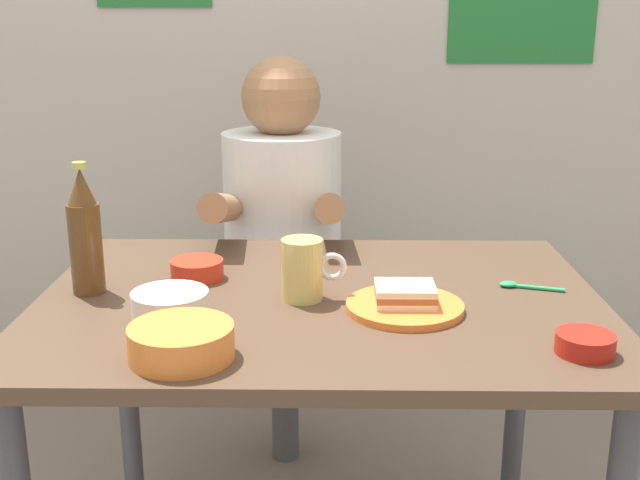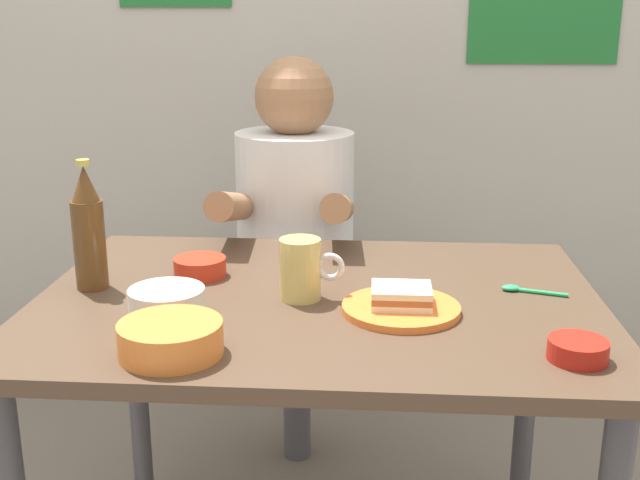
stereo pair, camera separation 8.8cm
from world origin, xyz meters
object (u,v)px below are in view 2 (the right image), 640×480
at_px(stool, 296,347).
at_px(soup_bowl_orange, 171,337).
at_px(beer_mug, 302,269).
at_px(dining_table, 318,340).
at_px(person_seated, 295,208).
at_px(sandwich, 401,296).
at_px(plate_orange, 401,308).
at_px(beer_bottle, 89,231).

distance_m(stool, soup_bowl_orange, 1.02).
bearing_deg(beer_mug, dining_table, 28.10).
xyz_separation_m(stool, soup_bowl_orange, (-0.11, -0.92, 0.42)).
bearing_deg(person_seated, sandwich, -68.67).
xyz_separation_m(dining_table, soup_bowl_orange, (-0.22, -0.29, 0.12)).
bearing_deg(stool, plate_orange, -68.98).
distance_m(dining_table, person_seated, 0.64).
bearing_deg(sandwich, person_seated, 111.33).
bearing_deg(plate_orange, stool, 111.02).
bearing_deg(stool, beer_bottle, -119.44).
height_order(beer_mug, beer_bottle, beer_bottle).
bearing_deg(plate_orange, beer_bottle, 171.64).
distance_m(dining_table, beer_bottle, 0.50).
bearing_deg(beer_mug, soup_bowl_orange, -124.15).
height_order(sandwich, soup_bowl_orange, soup_bowl_orange).
xyz_separation_m(beer_bottle, soup_bowl_orange, (0.24, -0.31, -0.09)).
xyz_separation_m(dining_table, person_seated, (-0.11, 0.62, 0.12)).
height_order(person_seated, soup_bowl_orange, person_seated).
xyz_separation_m(stool, beer_bottle, (-0.35, -0.61, 0.51)).
bearing_deg(soup_bowl_orange, person_seated, 83.36).
bearing_deg(beer_mug, beer_bottle, 175.67).
distance_m(stool, sandwich, 0.87).
distance_m(sandwich, beer_mug, 0.20).
bearing_deg(soup_bowl_orange, beer_mug, 55.85).
xyz_separation_m(dining_table, beer_bottle, (-0.46, 0.02, 0.21)).
height_order(stool, beer_mug, beer_mug).
distance_m(dining_table, stool, 0.71).
xyz_separation_m(plate_orange, beer_bottle, (-0.62, 0.09, 0.11)).
xyz_separation_m(sandwich, soup_bowl_orange, (-0.38, -0.22, -0.00)).
xyz_separation_m(person_seated, beer_bottle, (-0.35, -0.60, 0.09)).
relative_size(plate_orange, beer_mug, 1.75).
relative_size(dining_table, plate_orange, 5.00).
bearing_deg(beer_mug, sandwich, -17.04).
bearing_deg(sandwich, soup_bowl_orange, -150.16).
relative_size(stool, beer_bottle, 1.72).
xyz_separation_m(stool, beer_mug, (0.08, -0.65, 0.45)).
xyz_separation_m(person_seated, beer_mug, (0.08, -0.64, 0.03)).
height_order(plate_orange, soup_bowl_orange, soup_bowl_orange).
bearing_deg(stool, person_seated, -90.00).
bearing_deg(beer_bottle, sandwich, -8.36).
bearing_deg(beer_bottle, plate_orange, -8.36).
bearing_deg(soup_bowl_orange, plate_orange, 29.84).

